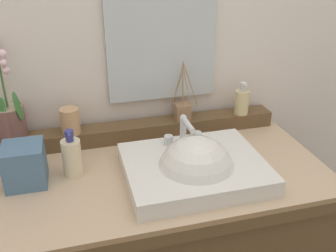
{
  "coord_description": "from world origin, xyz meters",
  "views": [
    {
      "loc": [
        -0.24,
        -1.11,
        1.59
      ],
      "look_at": [
        0.05,
        -0.02,
        1.03
      ],
      "focal_mm": 40.73,
      "sensor_mm": 36.0,
      "label": 1
    }
  ],
  "objects_px": {
    "sink_basin": "(195,172)",
    "tissue_box": "(25,165)",
    "potted_plant": "(9,114)",
    "tumbler_cup": "(70,121)",
    "lotion_bottle": "(72,157)",
    "soap_dispenser": "(242,101)",
    "reed_diffuser": "(182,110)"
  },
  "relations": [
    {
      "from": "sink_basin",
      "to": "tissue_box",
      "type": "bearing_deg",
      "value": 167.75
    },
    {
      "from": "sink_basin",
      "to": "potted_plant",
      "type": "xyz_separation_m",
      "value": [
        -0.61,
        0.35,
        0.13
      ]
    },
    {
      "from": "sink_basin",
      "to": "tissue_box",
      "type": "distance_m",
      "value": 0.56
    },
    {
      "from": "tumbler_cup",
      "to": "tissue_box",
      "type": "distance_m",
      "value": 0.26
    },
    {
      "from": "lotion_bottle",
      "to": "tissue_box",
      "type": "relative_size",
      "value": 1.21
    },
    {
      "from": "soap_dispenser",
      "to": "tumbler_cup",
      "type": "distance_m",
      "value": 0.7
    },
    {
      "from": "lotion_bottle",
      "to": "sink_basin",
      "type": "bearing_deg",
      "value": -18.04
    },
    {
      "from": "sink_basin",
      "to": "reed_diffuser",
      "type": "height_order",
      "value": "reed_diffuser"
    },
    {
      "from": "soap_dispenser",
      "to": "potted_plant",
      "type": "bearing_deg",
      "value": 177.95
    },
    {
      "from": "lotion_bottle",
      "to": "tissue_box",
      "type": "bearing_deg",
      "value": -176.17
    },
    {
      "from": "soap_dispenser",
      "to": "tissue_box",
      "type": "bearing_deg",
      "value": -166.81
    },
    {
      "from": "sink_basin",
      "to": "potted_plant",
      "type": "distance_m",
      "value": 0.71
    },
    {
      "from": "lotion_bottle",
      "to": "soap_dispenser",
      "type": "bearing_deg",
      "value": 15.12
    },
    {
      "from": "tumbler_cup",
      "to": "potted_plant",
      "type": "bearing_deg",
      "value": 171.86
    },
    {
      "from": "tumbler_cup",
      "to": "lotion_bottle",
      "type": "distance_m",
      "value": 0.2
    },
    {
      "from": "potted_plant",
      "to": "reed_diffuser",
      "type": "bearing_deg",
      "value": -1.08
    },
    {
      "from": "sink_basin",
      "to": "potted_plant",
      "type": "bearing_deg",
      "value": 149.66
    },
    {
      "from": "potted_plant",
      "to": "tumbler_cup",
      "type": "distance_m",
      "value": 0.22
    },
    {
      "from": "soap_dispenser",
      "to": "tissue_box",
      "type": "relative_size",
      "value": 1.0
    },
    {
      "from": "potted_plant",
      "to": "reed_diffuser",
      "type": "distance_m",
      "value": 0.67
    },
    {
      "from": "soap_dispenser",
      "to": "tumbler_cup",
      "type": "relative_size",
      "value": 1.39
    },
    {
      "from": "lotion_bottle",
      "to": "reed_diffuser",
      "type": "bearing_deg",
      "value": 24.98
    },
    {
      "from": "sink_basin",
      "to": "lotion_bottle",
      "type": "relative_size",
      "value": 2.76
    },
    {
      "from": "tumbler_cup",
      "to": "lotion_bottle",
      "type": "bearing_deg",
      "value": -91.84
    },
    {
      "from": "tissue_box",
      "to": "tumbler_cup",
      "type": "bearing_deg",
      "value": 52.28
    },
    {
      "from": "lotion_bottle",
      "to": "potted_plant",
      "type": "bearing_deg",
      "value": 132.73
    },
    {
      "from": "soap_dispenser",
      "to": "lotion_bottle",
      "type": "relative_size",
      "value": 0.82
    },
    {
      "from": "sink_basin",
      "to": "tumbler_cup",
      "type": "distance_m",
      "value": 0.52
    },
    {
      "from": "potted_plant",
      "to": "soap_dispenser",
      "type": "bearing_deg",
      "value": -2.05
    },
    {
      "from": "potted_plant",
      "to": "lotion_bottle",
      "type": "height_order",
      "value": "potted_plant"
    },
    {
      "from": "tumbler_cup",
      "to": "tissue_box",
      "type": "bearing_deg",
      "value": -127.72
    },
    {
      "from": "sink_basin",
      "to": "tissue_box",
      "type": "xyz_separation_m",
      "value": [
        -0.55,
        0.12,
        0.05
      ]
    }
  ]
}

